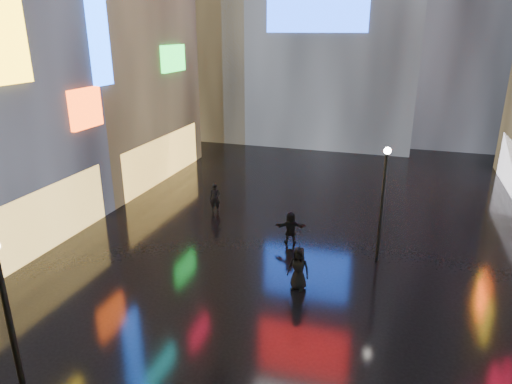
% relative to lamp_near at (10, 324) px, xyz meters
% --- Properties ---
extents(ground, '(140.00, 140.00, 0.00)m').
position_rel_lamp_near_xyz_m(ground, '(4.58, 13.49, -2.94)').
color(ground, black).
rests_on(ground, ground).
extents(building_left_far, '(10.28, 12.00, 22.00)m').
position_rel_lamp_near_xyz_m(building_left_far, '(-11.40, 19.49, 8.04)').
color(building_left_far, black).
rests_on(building_left_far, ground).
extents(lamp_near, '(0.30, 0.30, 5.20)m').
position_rel_lamp_near_xyz_m(lamp_near, '(0.00, 0.00, 0.00)').
color(lamp_near, black).
rests_on(lamp_near, ground).
extents(lamp_far, '(0.30, 0.30, 5.20)m').
position_rel_lamp_near_xyz_m(lamp_far, '(8.23, 11.79, 0.00)').
color(lamp_far, black).
rests_on(lamp_far, ground).
extents(pedestrian_4, '(0.92, 0.64, 1.79)m').
position_rel_lamp_near_xyz_m(pedestrian_4, '(5.38, 8.46, -2.05)').
color(pedestrian_4, black).
rests_on(pedestrian_4, ground).
extents(pedestrian_5, '(1.55, 0.81, 1.60)m').
position_rel_lamp_near_xyz_m(pedestrian_5, '(4.13, 12.33, -2.15)').
color(pedestrian_5, black).
rests_on(pedestrian_5, ground).
extents(pedestrian_6, '(0.68, 0.53, 1.66)m').
position_rel_lamp_near_xyz_m(pedestrian_6, '(-0.85, 14.95, -2.11)').
color(pedestrian_6, black).
rests_on(pedestrian_6, ground).
extents(umbrella_2, '(1.31, 1.32, 0.88)m').
position_rel_lamp_near_xyz_m(umbrella_2, '(5.38, 8.46, -0.71)').
color(umbrella_2, black).
rests_on(umbrella_2, pedestrian_4).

